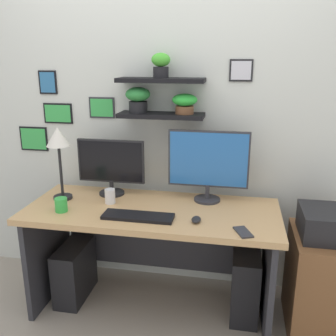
% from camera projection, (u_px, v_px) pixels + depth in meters
% --- Properties ---
extents(ground_plane, '(8.00, 8.00, 0.00)m').
position_uv_depth(ground_plane, '(153.00, 306.00, 2.67)').
color(ground_plane, gray).
extents(back_wall_assembly, '(4.40, 0.24, 2.70)m').
position_uv_depth(back_wall_assembly, '(164.00, 108.00, 2.70)').
color(back_wall_assembly, silver).
rests_on(back_wall_assembly, ground).
extents(desk, '(1.66, 0.68, 0.75)m').
position_uv_depth(desk, '(154.00, 234.00, 2.57)').
color(desk, tan).
rests_on(desk, ground).
extents(monitor_left, '(0.48, 0.18, 0.40)m').
position_uv_depth(monitor_left, '(111.00, 165.00, 2.66)').
color(monitor_left, black).
rests_on(monitor_left, desk).
extents(monitor_right, '(0.54, 0.18, 0.49)m').
position_uv_depth(monitor_right, '(208.00, 163.00, 2.52)').
color(monitor_right, '#2D2D33').
rests_on(monitor_right, desk).
extents(keyboard, '(0.44, 0.14, 0.02)m').
position_uv_depth(keyboard, '(138.00, 216.00, 2.31)').
color(keyboard, black).
rests_on(keyboard, desk).
extents(computer_mouse, '(0.06, 0.09, 0.03)m').
position_uv_depth(computer_mouse, '(196.00, 220.00, 2.25)').
color(computer_mouse, black).
rests_on(computer_mouse, desk).
extents(desk_lamp, '(0.16, 0.16, 0.50)m').
position_uv_depth(desk_lamp, '(58.00, 144.00, 2.52)').
color(desk_lamp, black).
rests_on(desk_lamp, desk).
extents(cell_phone, '(0.12, 0.16, 0.01)m').
position_uv_depth(cell_phone, '(243.00, 232.00, 2.11)').
color(cell_phone, '#2D2D33').
rests_on(cell_phone, desk).
extents(coffee_mug, '(0.08, 0.08, 0.09)m').
position_uv_depth(coffee_mug, '(61.00, 205.00, 2.40)').
color(coffee_mug, green).
rests_on(coffee_mug, desk).
extents(pen_cup, '(0.07, 0.07, 0.10)m').
position_uv_depth(pen_cup, '(110.00, 196.00, 2.53)').
color(pen_cup, white).
rests_on(pen_cup, desk).
extents(drawer_cabinet, '(0.44, 0.50, 0.65)m').
position_uv_depth(drawer_cabinet, '(325.00, 283.00, 2.38)').
color(drawer_cabinet, brown).
rests_on(drawer_cabinet, ground).
extents(printer, '(0.38, 0.34, 0.17)m').
position_uv_depth(printer, '(333.00, 224.00, 2.27)').
color(printer, black).
rests_on(printer, drawer_cabinet).
extents(computer_tower_left, '(0.18, 0.40, 0.41)m').
position_uv_depth(computer_tower_left, '(75.00, 271.00, 2.73)').
color(computer_tower_left, black).
rests_on(computer_tower_left, ground).
extents(computer_tower_right, '(0.18, 0.40, 0.46)m').
position_uv_depth(computer_tower_right, '(245.00, 282.00, 2.55)').
color(computer_tower_right, black).
rests_on(computer_tower_right, ground).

